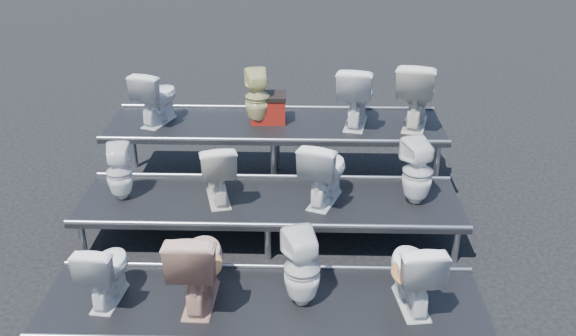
{
  "coord_description": "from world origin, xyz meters",
  "views": [
    {
      "loc": [
        0.38,
        -6.26,
        3.83
      ],
      "look_at": [
        0.2,
        0.1,
        0.81
      ],
      "focal_mm": 40.0,
      "sensor_mm": 36.0,
      "label": 1
    }
  ],
  "objects_px": {
    "toilet_9": "(257,97)",
    "toilet_0": "(106,270)",
    "toilet_7": "(418,172)",
    "toilet_6": "(325,171)",
    "toilet_3": "(413,271)",
    "toilet_8": "(157,96)",
    "toilet_11": "(417,93)",
    "toilet_1": "(198,264)",
    "toilet_2": "(302,269)",
    "toilet_4": "(119,172)",
    "red_crate": "(268,110)",
    "toilet_5": "(217,171)",
    "toilet_10": "(356,95)"
  },
  "relations": [
    {
      "from": "toilet_2",
      "to": "toilet_10",
      "type": "bearing_deg",
      "value": -123.66
    },
    {
      "from": "toilet_0",
      "to": "toilet_9",
      "type": "relative_size",
      "value": 0.95
    },
    {
      "from": "toilet_7",
      "to": "toilet_10",
      "type": "distance_m",
      "value": 1.49
    },
    {
      "from": "toilet_7",
      "to": "red_crate",
      "type": "distance_m",
      "value": 2.19
    },
    {
      "from": "toilet_9",
      "to": "red_crate",
      "type": "relative_size",
      "value": 1.62
    },
    {
      "from": "toilet_1",
      "to": "toilet_6",
      "type": "distance_m",
      "value": 1.8
    },
    {
      "from": "toilet_9",
      "to": "toilet_11",
      "type": "distance_m",
      "value": 1.97
    },
    {
      "from": "toilet_2",
      "to": "toilet_6",
      "type": "distance_m",
      "value": 1.38
    },
    {
      "from": "toilet_5",
      "to": "toilet_9",
      "type": "distance_m",
      "value": 1.41
    },
    {
      "from": "toilet_4",
      "to": "toilet_5",
      "type": "height_order",
      "value": "toilet_5"
    },
    {
      "from": "toilet_2",
      "to": "toilet_0",
      "type": "bearing_deg",
      "value": -19.86
    },
    {
      "from": "toilet_0",
      "to": "toilet_6",
      "type": "relative_size",
      "value": 0.9
    },
    {
      "from": "toilet_5",
      "to": "toilet_8",
      "type": "distance_m",
      "value": 1.63
    },
    {
      "from": "toilet_7",
      "to": "toilet_6",
      "type": "bearing_deg",
      "value": -21.7
    },
    {
      "from": "toilet_6",
      "to": "toilet_8",
      "type": "distance_m",
      "value": 2.48
    },
    {
      "from": "toilet_7",
      "to": "toilet_11",
      "type": "xyz_separation_m",
      "value": [
        0.15,
        1.3,
        0.45
      ]
    },
    {
      "from": "toilet_3",
      "to": "toilet_8",
      "type": "height_order",
      "value": "toilet_8"
    },
    {
      "from": "toilet_4",
      "to": "toilet_11",
      "type": "height_order",
      "value": "toilet_11"
    },
    {
      "from": "toilet_5",
      "to": "toilet_6",
      "type": "relative_size",
      "value": 0.95
    },
    {
      "from": "toilet_4",
      "to": "toilet_8",
      "type": "xyz_separation_m",
      "value": [
        0.17,
        1.3,
        0.43
      ]
    },
    {
      "from": "toilet_4",
      "to": "toilet_6",
      "type": "xyz_separation_m",
      "value": [
        2.25,
        0.0,
        0.05
      ]
    },
    {
      "from": "toilet_3",
      "to": "toilet_11",
      "type": "height_order",
      "value": "toilet_11"
    },
    {
      "from": "toilet_3",
      "to": "toilet_8",
      "type": "xyz_separation_m",
      "value": [
        -2.87,
        2.6,
        0.77
      ]
    },
    {
      "from": "toilet_7",
      "to": "toilet_0",
      "type": "bearing_deg",
      "value": 1.23
    },
    {
      "from": "toilet_9",
      "to": "toilet_0",
      "type": "bearing_deg",
      "value": 51.98
    },
    {
      "from": "toilet_6",
      "to": "red_crate",
      "type": "distance_m",
      "value": 1.55
    },
    {
      "from": "toilet_1",
      "to": "toilet_2",
      "type": "bearing_deg",
      "value": -178.15
    },
    {
      "from": "toilet_6",
      "to": "toilet_11",
      "type": "distance_m",
      "value": 1.79
    },
    {
      "from": "toilet_6",
      "to": "toilet_10",
      "type": "xyz_separation_m",
      "value": [
        0.41,
        1.3,
        0.42
      ]
    },
    {
      "from": "toilet_0",
      "to": "toilet_5",
      "type": "relative_size",
      "value": 0.95
    },
    {
      "from": "toilet_0",
      "to": "toilet_11",
      "type": "height_order",
      "value": "toilet_11"
    },
    {
      "from": "toilet_5",
      "to": "toilet_4",
      "type": "bearing_deg",
      "value": -14.24
    },
    {
      "from": "toilet_3",
      "to": "toilet_4",
      "type": "relative_size",
      "value": 1.18
    },
    {
      "from": "toilet_2",
      "to": "toilet_7",
      "type": "relative_size",
      "value": 1.04
    },
    {
      "from": "toilet_2",
      "to": "toilet_4",
      "type": "relative_size",
      "value": 1.2
    },
    {
      "from": "toilet_4",
      "to": "toilet_5",
      "type": "distance_m",
      "value": 1.07
    },
    {
      "from": "toilet_7",
      "to": "toilet_9",
      "type": "height_order",
      "value": "toilet_9"
    },
    {
      "from": "toilet_3",
      "to": "toilet_5",
      "type": "distance_m",
      "value": 2.39
    },
    {
      "from": "toilet_9",
      "to": "toilet_7",
      "type": "bearing_deg",
      "value": 132.18
    },
    {
      "from": "toilet_5",
      "to": "toilet_10",
      "type": "xyz_separation_m",
      "value": [
        1.59,
        1.3,
        0.44
      ]
    },
    {
      "from": "toilet_1",
      "to": "toilet_11",
      "type": "xyz_separation_m",
      "value": [
        2.35,
        2.6,
        0.8
      ]
    },
    {
      "from": "toilet_1",
      "to": "toilet_5",
      "type": "distance_m",
      "value": 1.34
    },
    {
      "from": "toilet_8",
      "to": "toilet_9",
      "type": "xyz_separation_m",
      "value": [
        1.26,
        0.0,
        0.0
      ]
    },
    {
      "from": "toilet_6",
      "to": "toilet_7",
      "type": "distance_m",
      "value": 1.0
    },
    {
      "from": "toilet_4",
      "to": "toilet_8",
      "type": "bearing_deg",
      "value": -106.09
    },
    {
      "from": "toilet_9",
      "to": "toilet_11",
      "type": "xyz_separation_m",
      "value": [
        1.97,
        0.0,
        0.07
      ]
    },
    {
      "from": "toilet_6",
      "to": "toilet_11",
      "type": "relative_size",
      "value": 0.88
    },
    {
      "from": "toilet_8",
      "to": "red_crate",
      "type": "height_order",
      "value": "toilet_8"
    },
    {
      "from": "toilet_1",
      "to": "toilet_3",
      "type": "xyz_separation_m",
      "value": [
        1.99,
        0.0,
        -0.04
      ]
    },
    {
      "from": "red_crate",
      "to": "toilet_3",
      "type": "bearing_deg",
      "value": -62.62
    }
  ]
}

